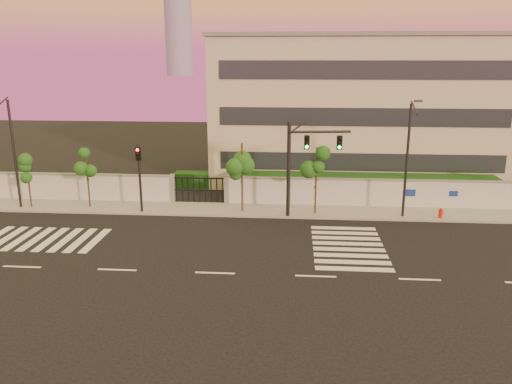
{
  "coord_description": "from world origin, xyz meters",
  "views": [
    {
      "loc": [
        3.79,
        -22.71,
        10.37
      ],
      "look_at": [
        1.6,
        6.0,
        2.61
      ],
      "focal_mm": 35.0,
      "sensor_mm": 36.0,
      "label": 1
    }
  ],
  "objects": [
    {
      "name": "street_tree_e",
      "position": [
        5.35,
        9.94,
        3.45
      ],
      "size": [
        1.54,
        1.23,
        4.68
      ],
      "color": "#382314",
      "rests_on": "ground"
    },
    {
      "name": "ground",
      "position": [
        0.0,
        0.0,
        0.0
      ],
      "size": [
        120.0,
        120.0,
        0.0
      ],
      "primitive_type": "plane",
      "color": "black",
      "rests_on": "ground"
    },
    {
      "name": "perimeter_wall",
      "position": [
        0.1,
        12.0,
        1.07
      ],
      "size": [
        60.0,
        0.36,
        2.2
      ],
      "color": "#AAACB1",
      "rests_on": "ground"
    },
    {
      "name": "street_tree_b",
      "position": [
        -14.71,
        9.95,
        2.99
      ],
      "size": [
        1.42,
        1.13,
        4.06
      ],
      "color": "#382314",
      "rests_on": "ground"
    },
    {
      "name": "road_markings",
      "position": [
        -1.58,
        3.76,
        0.01
      ],
      "size": [
        57.0,
        7.62,
        0.02
      ],
      "color": "silver",
      "rests_on": "ground"
    },
    {
      "name": "street_tree_d",
      "position": [
        0.36,
        10.12,
        3.6
      ],
      "size": [
        1.58,
        1.26,
        4.89
      ],
      "color": "#382314",
      "rests_on": "ground"
    },
    {
      "name": "sidewalk",
      "position": [
        0.0,
        10.5,
        0.07
      ],
      "size": [
        60.0,
        3.0,
        0.15
      ],
      "primitive_type": "cube",
      "color": "gray",
      "rests_on": "ground"
    },
    {
      "name": "streetlight_east",
      "position": [
        11.13,
        9.51,
        4.3
      ],
      "size": [
        0.48,
        1.92,
        7.96
      ],
      "color": "black",
      "rests_on": "ground"
    },
    {
      "name": "fire_hydrant",
      "position": [
        13.54,
        9.45,
        0.42
      ],
      "size": [
        0.32,
        0.31,
        0.84
      ],
      "rotation": [
        0.0,
        0.0,
        0.12
      ],
      "color": "red",
      "rests_on": "ground"
    },
    {
      "name": "traffic_signal_secondary",
      "position": [
        -6.55,
        9.39,
        3.07
      ],
      "size": [
        0.38,
        0.35,
        4.83
      ],
      "rotation": [
        0.0,
        0.0,
        0.05
      ],
      "color": "black",
      "rests_on": "ground"
    },
    {
      "name": "traffic_signal_main",
      "position": [
        4.3,
        9.17,
        4.07
      ],
      "size": [
        4.06,
        0.68,
        6.44
      ],
      "rotation": [
        0.0,
        0.0,
        0.13
      ],
      "color": "black",
      "rests_on": "ground"
    },
    {
      "name": "street_tree_c",
      "position": [
        -10.56,
        10.29,
        3.27
      ],
      "size": [
        1.43,
        1.14,
        4.45
      ],
      "color": "#382314",
      "rests_on": "ground"
    },
    {
      "name": "streetlight_west",
      "position": [
        -15.48,
        9.71,
        4.34
      ],
      "size": [
        0.48,
        1.93,
        8.03
      ],
      "color": "black",
      "rests_on": "ground"
    },
    {
      "name": "institutional_building",
      "position": [
        9.0,
        21.99,
        6.16
      ],
      "size": [
        24.4,
        12.4,
        12.25
      ],
      "color": "#BBB19E",
      "rests_on": "ground"
    },
    {
      "name": "hedge_row",
      "position": [
        1.17,
        14.74,
        0.82
      ],
      "size": [
        41.0,
        4.25,
        1.8
      ],
      "color": "#113810",
      "rests_on": "ground"
    }
  ]
}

